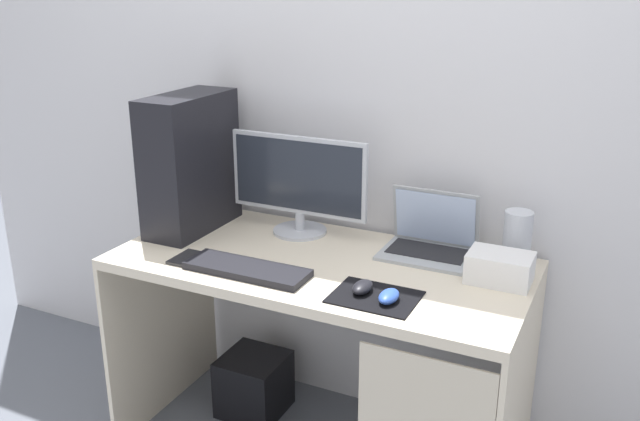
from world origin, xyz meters
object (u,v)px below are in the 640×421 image
object	(u,v)px
mouse_right	(389,296)
subwoofer	(254,384)
monitor	(298,184)
laptop	(430,241)
pc_tower	(190,163)
projector	(500,268)
mouse_left	(363,287)
speaker	(517,238)
cell_phone	(186,258)
keyboard	(247,269)

from	to	relation	value
mouse_right	subwoofer	distance (m)	1.00
monitor	laptop	bearing A→B (deg)	2.35
subwoofer	pc_tower	bearing A→B (deg)	-174.91
projector	mouse_right	distance (m)	0.40
pc_tower	subwoofer	xyz separation A→B (m)	(0.23, 0.02, -0.91)
monitor	subwoofer	distance (m)	0.87
monitor	mouse_right	world-z (taller)	monitor
laptop	mouse_left	distance (m)	0.41
speaker	cell_phone	bearing A→B (deg)	-156.60
laptop	projector	bearing A→B (deg)	-25.60
keyboard	mouse_left	xyz separation A→B (m)	(0.40, 0.02, 0.01)
speaker	laptop	bearing A→B (deg)	-174.00
pc_tower	cell_phone	distance (m)	0.40
subwoofer	laptop	bearing A→B (deg)	10.37
speaker	subwoofer	distance (m)	1.22
laptop	projector	distance (m)	0.30
mouse_right	projector	bearing A→B (deg)	48.19
subwoofer	projector	bearing A→B (deg)	-0.48
projector	pc_tower	bearing A→B (deg)	-179.37
mouse_left	subwoofer	xyz separation A→B (m)	(-0.58, 0.28, -0.67)
cell_phone	mouse_right	bearing A→B (deg)	-0.71
speaker	subwoofer	world-z (taller)	speaker
mouse_right	subwoofer	size ratio (longest dim) A/B	0.39
laptop	cell_phone	size ratio (longest dim) A/B	2.39
subwoofer	mouse_right	bearing A→B (deg)	-24.22
mouse_left	monitor	bearing A→B (deg)	137.70
laptop	mouse_left	world-z (taller)	laptop
monitor	laptop	xyz separation A→B (m)	(0.50, 0.02, -0.15)
keyboard	cell_phone	xyz separation A→B (m)	(-0.25, 0.00, -0.01)
mouse_left	pc_tower	bearing A→B (deg)	162.41
laptop	pc_tower	bearing A→B (deg)	-170.99
pc_tower	laptop	size ratio (longest dim) A/B	1.66
mouse_left	subwoofer	bearing A→B (deg)	154.33
speaker	cell_phone	size ratio (longest dim) A/B	1.45
mouse_right	pc_tower	bearing A→B (deg)	162.71
keyboard	subwoofer	distance (m)	0.75
cell_phone	pc_tower	bearing A→B (deg)	120.27
cell_phone	speaker	bearing A→B (deg)	23.40
projector	subwoofer	xyz separation A→B (m)	(-0.94, 0.01, -0.70)
cell_phone	subwoofer	distance (m)	0.72
pc_tower	mouse_right	bearing A→B (deg)	-17.29
projector	cell_phone	distance (m)	1.05
mouse_left	laptop	bearing A→B (deg)	77.54
laptop	subwoofer	size ratio (longest dim) A/B	1.26
pc_tower	laptop	bearing A→B (deg)	9.01
pc_tower	subwoofer	bearing A→B (deg)	5.09
pc_tower	mouse_left	world-z (taller)	pc_tower
pc_tower	keyboard	size ratio (longest dim) A/B	1.23
keyboard	mouse_right	bearing A→B (deg)	-0.58
cell_phone	mouse_left	bearing A→B (deg)	1.39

